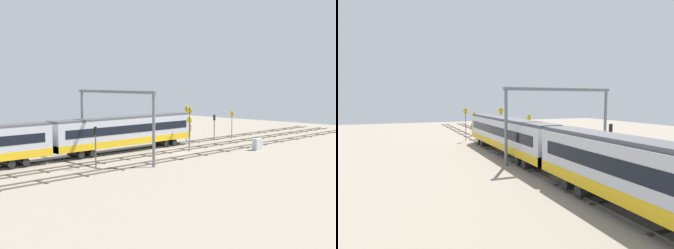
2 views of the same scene
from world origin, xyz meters
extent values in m
plane|color=gray|center=(0.00, 0.00, 0.00)|extent=(107.80, 107.80, 0.00)
cube|color=#59544C|center=(0.00, -5.48, 0.08)|extent=(91.80, 0.07, 0.16)
cube|color=#59544C|center=(0.00, -4.04, 0.08)|extent=(91.80, 0.07, 0.16)
cube|color=#473828|center=(-19.33, -4.76, 0.04)|extent=(0.24, 2.40, 0.08)
cube|color=#473828|center=(-14.49, -4.76, 0.04)|extent=(0.24, 2.40, 0.08)
cube|color=#473828|center=(-9.66, -4.76, 0.04)|extent=(0.24, 2.40, 0.08)
cube|color=#473828|center=(-4.83, -4.76, 0.04)|extent=(0.24, 2.40, 0.08)
cube|color=#473828|center=(0.00, -4.76, 0.04)|extent=(0.24, 2.40, 0.08)
cube|color=#473828|center=(4.83, -4.76, 0.04)|extent=(0.24, 2.40, 0.08)
cube|color=#473828|center=(9.66, -4.76, 0.04)|extent=(0.24, 2.40, 0.08)
cube|color=#473828|center=(14.49, -4.76, 0.04)|extent=(0.24, 2.40, 0.08)
cube|color=#473828|center=(19.33, -4.76, 0.04)|extent=(0.24, 2.40, 0.08)
cube|color=#473828|center=(24.16, -4.76, 0.04)|extent=(0.24, 2.40, 0.08)
cube|color=#473828|center=(28.99, -4.76, 0.04)|extent=(0.24, 2.40, 0.08)
cube|color=#473828|center=(33.82, -4.76, 0.04)|extent=(0.24, 2.40, 0.08)
cube|color=#473828|center=(38.65, -4.76, 0.04)|extent=(0.24, 2.40, 0.08)
cube|color=#473828|center=(43.48, -4.76, 0.04)|extent=(0.24, 2.40, 0.08)
cube|color=#59544C|center=(0.00, -0.72, 0.08)|extent=(91.80, 0.07, 0.16)
cube|color=#59544C|center=(0.00, 0.72, 0.08)|extent=(91.80, 0.07, 0.16)
cube|color=#473828|center=(-24.86, 0.00, 0.04)|extent=(0.24, 2.40, 0.08)
cube|color=#473828|center=(-21.04, 0.00, 0.04)|extent=(0.24, 2.40, 0.08)
cube|color=#473828|center=(-17.21, 0.00, 0.04)|extent=(0.24, 2.40, 0.08)
cube|color=#473828|center=(-13.39, 0.00, 0.04)|extent=(0.24, 2.40, 0.08)
cube|color=#473828|center=(-9.56, 0.00, 0.04)|extent=(0.24, 2.40, 0.08)
cube|color=#473828|center=(-5.74, 0.00, 0.04)|extent=(0.24, 2.40, 0.08)
cube|color=#473828|center=(-1.91, 0.00, 0.04)|extent=(0.24, 2.40, 0.08)
cube|color=#473828|center=(1.91, 0.00, 0.04)|extent=(0.24, 2.40, 0.08)
cube|color=#473828|center=(5.74, 0.00, 0.04)|extent=(0.24, 2.40, 0.08)
cube|color=#473828|center=(9.56, 0.00, 0.04)|extent=(0.24, 2.40, 0.08)
cube|color=#473828|center=(13.39, 0.00, 0.04)|extent=(0.24, 2.40, 0.08)
cube|color=#473828|center=(17.21, 0.00, 0.04)|extent=(0.24, 2.40, 0.08)
cube|color=#473828|center=(21.04, 0.00, 0.04)|extent=(0.24, 2.40, 0.08)
cube|color=#473828|center=(24.86, 0.00, 0.04)|extent=(0.24, 2.40, 0.08)
cube|color=#473828|center=(28.69, 0.00, 0.04)|extent=(0.24, 2.40, 0.08)
cube|color=#473828|center=(32.51, 0.00, 0.04)|extent=(0.24, 2.40, 0.08)
cube|color=#473828|center=(36.34, 0.00, 0.04)|extent=(0.24, 2.40, 0.08)
cube|color=#473828|center=(40.16, 0.00, 0.04)|extent=(0.24, 2.40, 0.08)
cube|color=#473828|center=(43.99, 0.00, 0.04)|extent=(0.24, 2.40, 0.08)
cube|color=#59544C|center=(0.00, 4.04, 0.08)|extent=(91.80, 0.07, 0.16)
cube|color=#59544C|center=(0.00, 5.48, 0.08)|extent=(91.80, 0.07, 0.16)
cube|color=#473828|center=(-28.99, 4.76, 0.04)|extent=(0.24, 2.40, 0.08)
cube|color=#473828|center=(-24.16, 4.76, 0.04)|extent=(0.24, 2.40, 0.08)
cube|color=#473828|center=(-19.33, 4.76, 0.04)|extent=(0.24, 2.40, 0.08)
cube|color=#473828|center=(-14.49, 4.76, 0.04)|extent=(0.24, 2.40, 0.08)
cube|color=#473828|center=(-9.66, 4.76, 0.04)|extent=(0.24, 2.40, 0.08)
cube|color=#473828|center=(-4.83, 4.76, 0.04)|extent=(0.24, 2.40, 0.08)
cube|color=#473828|center=(0.00, 4.76, 0.04)|extent=(0.24, 2.40, 0.08)
cube|color=#473828|center=(4.83, 4.76, 0.04)|extent=(0.24, 2.40, 0.08)
cube|color=#473828|center=(9.66, 4.76, 0.04)|extent=(0.24, 2.40, 0.08)
cube|color=#473828|center=(14.49, 4.76, 0.04)|extent=(0.24, 2.40, 0.08)
cube|color=#473828|center=(19.33, 4.76, 0.04)|extent=(0.24, 2.40, 0.08)
cube|color=#473828|center=(24.16, 4.76, 0.04)|extent=(0.24, 2.40, 0.08)
cube|color=#473828|center=(28.99, 4.76, 0.04)|extent=(0.24, 2.40, 0.08)
cube|color=#473828|center=(33.82, 4.76, 0.04)|extent=(0.24, 2.40, 0.08)
cube|color=#473828|center=(38.65, 4.76, 0.04)|extent=(0.24, 2.40, 0.08)
cube|color=#473828|center=(43.48, 4.76, 0.04)|extent=(0.24, 2.40, 0.08)
cube|color=#B7BCC6|center=(-4.90, 4.76, 2.86)|extent=(24.00, 2.90, 3.60)
cube|color=gold|center=(-4.90, 4.76, 1.51)|extent=(24.00, 2.94, 0.90)
cube|color=#4C4C51|center=(-4.90, 4.76, 4.81)|extent=(24.00, 2.50, 0.30)
cube|color=black|center=(-4.90, 3.30, 3.29)|extent=(22.00, 0.04, 1.10)
cube|color=black|center=(-4.90, 6.22, 3.29)|extent=(22.00, 0.04, 1.10)
cylinder|color=black|center=(-13.48, 4.76, 0.61)|extent=(0.90, 2.70, 0.90)
cylinder|color=black|center=(-11.68, 4.76, 0.61)|extent=(0.90, 2.70, 0.90)
cylinder|color=black|center=(1.88, 4.76, 0.61)|extent=(0.90, 2.70, 0.90)
cylinder|color=black|center=(3.68, 4.76, 0.61)|extent=(0.90, 2.70, 0.90)
cube|color=black|center=(-29.70, 6.22, 3.29)|extent=(22.00, 0.04, 1.10)
cylinder|color=black|center=(-22.92, 4.76, 0.61)|extent=(0.90, 2.70, 0.90)
cylinder|color=black|center=(-21.12, 4.76, 0.61)|extent=(0.90, 2.70, 0.90)
cone|color=gold|center=(7.90, 4.76, 2.68)|extent=(1.60, 3.24, 3.24)
cylinder|color=slate|center=(-10.76, -6.85, 4.20)|extent=(0.36, 0.36, 8.39)
cylinder|color=slate|center=(-10.76, 6.97, 4.20)|extent=(0.36, 0.36, 8.39)
cube|color=slate|center=(-10.76, 0.06, 8.57)|extent=(0.40, 14.42, 0.35)
cylinder|color=#4C4C51|center=(17.42, 2.97, 2.35)|extent=(0.12, 0.12, 4.70)
cylinder|color=yellow|center=(17.46, 2.97, 4.32)|extent=(0.05, 0.86, 0.86)
cube|color=black|center=(17.49, 2.97, 4.32)|extent=(0.02, 0.39, 0.12)
cylinder|color=#4C4C51|center=(1.06, -1.76, 2.43)|extent=(0.12, 0.12, 4.86)
cylinder|color=yellow|center=(1.10, -1.76, 4.46)|extent=(0.05, 0.90, 0.90)
cube|color=black|center=(1.13, -1.76, 4.46)|extent=(0.02, 0.40, 0.12)
cylinder|color=#4C4C51|center=(5.01, 1.65, 2.94)|extent=(0.12, 0.12, 5.87)
cylinder|color=yellow|center=(5.05, 1.65, 5.44)|extent=(0.05, 0.96, 0.96)
cube|color=black|center=(5.08, 1.65, 5.44)|extent=(0.02, 0.43, 0.12)
cylinder|color=#4C4C51|center=(9.80, 6.64, 2.85)|extent=(0.12, 0.12, 5.70)
cylinder|color=yellow|center=(9.84, 6.64, 5.29)|extent=(0.05, 0.92, 0.92)
cube|color=black|center=(9.87, 6.64, 5.29)|extent=(0.02, 0.41, 0.12)
cylinder|color=#4C4C51|center=(-16.10, -2.96, 1.94)|extent=(0.14, 0.14, 3.88)
cube|color=black|center=(-16.10, -2.96, 4.33)|extent=(0.20, 0.32, 0.90)
sphere|color=red|center=(-15.99, -2.96, 4.53)|extent=(0.20, 0.20, 0.20)
sphere|color=#262626|center=(-15.99, -2.96, 4.13)|extent=(0.20, 0.20, 0.20)
cylinder|color=#4C4C51|center=(12.83, 3.15, 1.72)|extent=(0.14, 0.14, 3.43)
cube|color=black|center=(12.83, 3.15, 3.88)|extent=(0.20, 0.32, 0.90)
sphere|color=red|center=(12.94, 3.15, 4.08)|extent=(0.20, 0.20, 0.20)
sphere|color=#262626|center=(12.94, 3.15, 3.68)|extent=(0.20, 0.20, 0.20)
cube|color=#B2B7BC|center=(9.06, -7.79, 0.82)|extent=(1.52, 0.76, 1.65)
cube|color=#333333|center=(9.84, -7.79, 1.07)|extent=(0.02, 0.53, 0.24)
camera|label=1|loc=(-48.29, -45.58, 9.90)|focal=50.72mm
camera|label=2|loc=(-39.79, 18.45, 7.35)|focal=30.12mm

